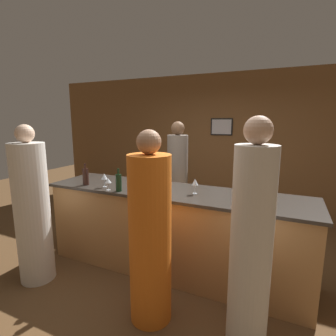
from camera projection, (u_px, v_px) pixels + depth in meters
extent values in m
plane|color=brown|center=(172.00, 268.00, 3.39)|extent=(14.00, 14.00, 0.00)
cube|color=brown|center=(221.00, 144.00, 5.35)|extent=(8.00, 0.06, 2.80)
cube|color=black|center=(221.00, 127.00, 5.25)|extent=(0.44, 0.02, 0.34)
cube|color=silver|center=(221.00, 127.00, 5.24)|extent=(0.39, 0.00, 0.29)
cube|color=#B27F4C|center=(172.00, 232.00, 3.29)|extent=(3.21, 0.74, 1.01)
cube|color=#332D28|center=(172.00, 191.00, 3.20)|extent=(3.27, 0.80, 0.04)
cylinder|color=gray|center=(177.00, 189.00, 4.03)|extent=(0.31, 0.31, 1.67)
sphere|color=brown|center=(178.00, 128.00, 3.86)|extent=(0.20, 0.20, 0.20)
cylinder|color=silver|center=(251.00, 253.00, 2.06)|extent=(0.33, 0.33, 1.71)
sphere|color=tan|center=(258.00, 130.00, 1.89)|extent=(0.21, 0.21, 0.21)
cylinder|color=orange|center=(150.00, 240.00, 2.42)|extent=(0.39, 0.39, 1.60)
sphere|color=#A37556|center=(149.00, 142.00, 2.25)|extent=(0.22, 0.22, 0.22)
cylinder|color=silver|center=(33.00, 214.00, 3.03)|extent=(0.39, 0.39, 1.64)
sphere|color=beige|center=(25.00, 134.00, 2.87)|extent=(0.20, 0.20, 0.20)
cylinder|color=black|center=(86.00, 177.00, 3.43)|extent=(0.08, 0.08, 0.22)
cylinder|color=black|center=(85.00, 166.00, 3.41)|extent=(0.03, 0.03, 0.07)
cylinder|color=black|center=(119.00, 183.00, 3.13)|extent=(0.07, 0.07, 0.21)
cylinder|color=black|center=(118.00, 171.00, 3.11)|extent=(0.03, 0.03, 0.07)
cylinder|color=silver|center=(195.00, 193.00, 3.04)|extent=(0.05, 0.05, 0.00)
cylinder|color=silver|center=(195.00, 189.00, 3.03)|extent=(0.01, 0.01, 0.10)
cone|color=silver|center=(195.00, 182.00, 3.02)|extent=(0.08, 0.08, 0.07)
cylinder|color=silver|center=(105.00, 187.00, 3.34)|extent=(0.05, 0.05, 0.00)
cylinder|color=silver|center=(105.00, 183.00, 3.33)|extent=(0.01, 0.01, 0.10)
cone|color=silver|center=(104.00, 176.00, 3.32)|extent=(0.08, 0.08, 0.08)
cylinder|color=silver|center=(108.00, 190.00, 3.19)|extent=(0.05, 0.05, 0.00)
cylinder|color=silver|center=(108.00, 186.00, 3.18)|extent=(0.01, 0.01, 0.09)
cone|color=silver|center=(108.00, 180.00, 3.17)|extent=(0.08, 0.08, 0.06)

